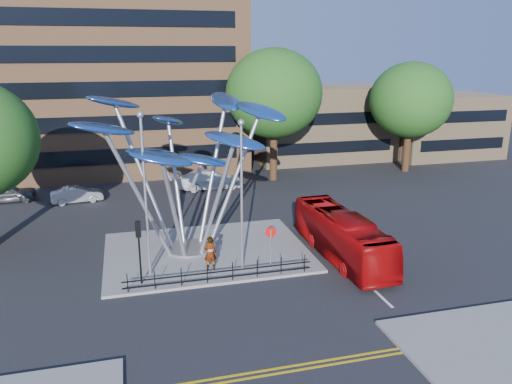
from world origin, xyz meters
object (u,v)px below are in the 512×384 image
object	(u,v)px
tree_far	(411,100)
parked_car_mid	(77,195)
street_lamp_right	(242,182)
leaf_sculpture	(183,140)
no_entry_sign_island	(271,241)
pedestrian	(210,253)
red_bus	(342,235)
street_lamp_left	(145,181)
traffic_light_island	(139,239)
parked_car_right	(210,179)
tree_right	(274,94)
parked_car_left	(6,193)

from	to	relation	value
tree_far	parked_car_mid	distance (m)	32.19
street_lamp_right	leaf_sculpture	bearing A→B (deg)	124.91
no_entry_sign_island	pedestrian	xyz separation A→B (m)	(-3.24, 0.77, -0.69)
red_bus	parked_car_mid	size ratio (longest dim) A/B	2.44
street_lamp_left	traffic_light_island	bearing A→B (deg)	-116.57
traffic_light_island	parked_car_right	size ratio (longest dim) A/B	0.60
tree_right	street_lamp_right	size ratio (longest dim) A/B	1.46
street_lamp_right	parked_car_mid	xyz separation A→B (m)	(-9.90, 16.01, -4.44)
street_lamp_right	no_entry_sign_island	xyz separation A→B (m)	(1.50, -0.48, -3.28)
leaf_sculpture	parked_car_right	size ratio (longest dim) A/B	2.24
parked_car_right	street_lamp_left	bearing A→B (deg)	157.12
traffic_light_island	street_lamp_left	bearing A→B (deg)	63.43
leaf_sculpture	parked_car_right	bearing A→B (deg)	74.81
pedestrian	parked_car_left	world-z (taller)	pedestrian
pedestrian	parked_car_right	world-z (taller)	pedestrian
leaf_sculpture	tree_right	bearing A→B (deg)	56.69
no_entry_sign_island	parked_car_left	distance (m)	24.71
street_lamp_left	no_entry_sign_island	world-z (taller)	street_lamp_left
street_lamp_left	traffic_light_island	size ratio (longest dim) A/B	2.57
tree_right	traffic_light_island	xyz separation A→B (m)	(-13.00, -19.50, -5.42)
pedestrian	parked_car_left	size ratio (longest dim) A/B	0.44
tree_right	tree_far	bearing A→B (deg)	0.00
parked_car_right	traffic_light_island	bearing A→B (deg)	156.74
tree_right	pedestrian	distance (m)	21.98
street_lamp_left	parked_car_left	distance (m)	20.47
leaf_sculpture	parked_car_right	distance (m)	15.53
leaf_sculpture	parked_car_mid	bearing A→B (deg)	120.73
tree_far	red_bus	distance (m)	24.83
tree_far	pedestrian	bearing A→B (deg)	-141.16
parked_car_left	parked_car_right	bearing A→B (deg)	-94.04
tree_right	parked_car_right	world-z (taller)	tree_right
street_lamp_left	traffic_light_island	distance (m)	2.96
tree_right	leaf_sculpture	distance (m)	18.37
tree_far	leaf_sculpture	distance (m)	28.53
pedestrian	parked_car_right	size ratio (longest dim) A/B	0.34
tree_right	leaf_sculpture	bearing A→B (deg)	-123.31
leaf_sculpture	red_bus	size ratio (longest dim) A/B	1.31
street_lamp_right	no_entry_sign_island	world-z (taller)	street_lamp_right
leaf_sculpture	street_lamp_left	bearing A→B (deg)	-127.40
tree_far	pedestrian	xyz separation A→B (m)	(-23.24, -18.71, -5.98)
street_lamp_left	red_bus	world-z (taller)	street_lamp_left
pedestrian	parked_car_right	bearing A→B (deg)	-100.01
traffic_light_island	parked_car_left	bearing A→B (deg)	118.74
leaf_sculpture	street_lamp_right	world-z (taller)	leaf_sculpture
tree_far	parked_car_mid	xyz separation A→B (m)	(-31.40, -2.99, -6.45)
parked_car_left	parked_car_right	xyz separation A→B (m)	(16.57, -0.04, 0.07)
parked_car_mid	pedestrian	bearing A→B (deg)	-161.19
no_entry_sign_island	parked_car_mid	bearing A→B (deg)	124.65
leaf_sculpture	tree_far	bearing A→B (deg)	32.48
tree_right	tree_far	world-z (taller)	tree_right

